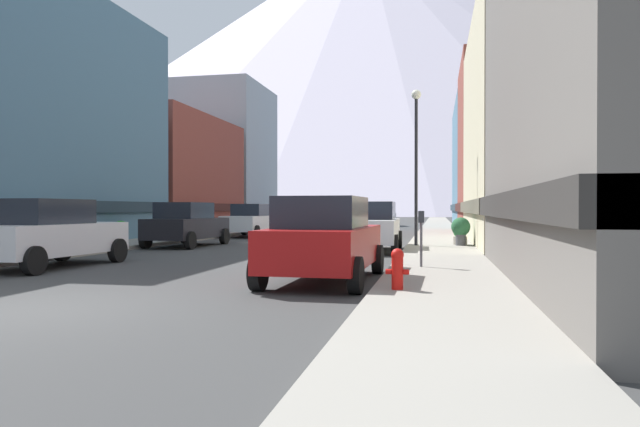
{
  "coord_description": "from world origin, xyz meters",
  "views": [
    {
      "loc": [
        6.1,
        -7.48,
        1.54
      ],
      "look_at": [
        -0.96,
        27.27,
        1.23
      ],
      "focal_mm": 32.23,
      "sensor_mm": 36.0,
      "label": 1
    }
  ],
  "objects": [
    {
      "name": "storefront_right_2",
      "position": [
        11.56,
        28.15,
        4.96
      ],
      "size": [
        8.41,
        8.53,
        10.25
      ],
      "color": "brown",
      "rests_on": "ground"
    },
    {
      "name": "mountain_backdrop",
      "position": [
        -26.34,
        260.0,
        64.46
      ],
      "size": [
        332.34,
        332.34,
        128.93
      ],
      "primitive_type": "cone",
      "color": "silver",
      "rests_on": "ground"
    },
    {
      "name": "fire_hydrant_near",
      "position": [
        5.45,
        2.4,
        0.53
      ],
      "size": [
        0.4,
        0.22,
        0.7
      ],
      "color": "red",
      "rests_on": "sidewalk_right"
    },
    {
      "name": "car_left_2",
      "position": [
        -3.8,
        22.26,
        0.9
      ],
      "size": [
        2.14,
        4.44,
        1.78
      ],
      "color": "silver",
      "rests_on": "ground"
    },
    {
      "name": "car_left_1",
      "position": [
        -3.8,
        14.17,
        0.9
      ],
      "size": [
        2.18,
        4.45,
        1.78
      ],
      "color": "black",
      "rests_on": "ground"
    },
    {
      "name": "streetlamp_right",
      "position": [
        5.35,
        14.43,
        3.99
      ],
      "size": [
        0.36,
        0.36,
        5.86
      ],
      "color": "black",
      "rests_on": "sidewalk_right"
    },
    {
      "name": "potted_plant_1",
      "position": [
        -7.0,
        14.62,
        0.63
      ],
      "size": [
        0.63,
        0.63,
        0.87
      ],
      "color": "#4C4C51",
      "rests_on": "sidewalk_left"
    },
    {
      "name": "parking_meter_near",
      "position": [
        5.75,
        6.38,
        1.01
      ],
      "size": [
        0.14,
        0.1,
        1.33
      ],
      "color": "#595960",
      "rests_on": "sidewalk_right"
    },
    {
      "name": "car_driving_0",
      "position": [
        -1.6,
        43.32,
        0.9
      ],
      "size": [
        2.06,
        4.4,
        1.78
      ],
      "color": "slate",
      "rests_on": "ground"
    },
    {
      "name": "storefront_left_1",
      "position": [
        -12.1,
        13.92,
        5.02
      ],
      "size": [
        9.51,
        12.24,
        10.38
      ],
      "color": "slate",
      "rests_on": "ground"
    },
    {
      "name": "ground_plane",
      "position": [
        0.0,
        0.0,
        0.0
      ],
      "size": [
        400.0,
        400.0,
        0.0
      ],
      "primitive_type": "plane",
      "color": "#3A3A3A"
    },
    {
      "name": "car_right_1",
      "position": [
        3.8,
        13.24,
        0.9
      ],
      "size": [
        2.14,
        4.44,
        1.78
      ],
      "color": "silver",
      "rests_on": "ground"
    },
    {
      "name": "car_driving_1",
      "position": [
        1.6,
        42.67,
        0.9
      ],
      "size": [
        2.06,
        4.4,
        1.78
      ],
      "color": "slate",
      "rests_on": "ground"
    },
    {
      "name": "potted_plant_2",
      "position": [
        7.0,
        14.66,
        0.78
      ],
      "size": [
        0.71,
        0.71,
        1.05
      ],
      "color": "#4C4C51",
      "rests_on": "sidewalk_right"
    },
    {
      "name": "storefront_left_3",
      "position": [
        -11.62,
        36.62,
        5.52
      ],
      "size": [
        8.53,
        8.35,
        11.39
      ],
      "color": "#99A5B2",
      "rests_on": "ground"
    },
    {
      "name": "car_left_0",
      "position": [
        -3.8,
        5.71,
        0.9
      ],
      "size": [
        2.23,
        4.47,
        1.78
      ],
      "color": "silver",
      "rests_on": "ground"
    },
    {
      "name": "storefront_right_3",
      "position": [
        12.28,
        39.27,
        4.7
      ],
      "size": [
        9.87,
        13.43,
        9.74
      ],
      "color": "slate",
      "rests_on": "ground"
    },
    {
      "name": "car_right_0",
      "position": [
        3.8,
        4.31,
        0.9
      ],
      "size": [
        2.13,
        4.43,
        1.78
      ],
      "color": "#9E1111",
      "rests_on": "ground"
    },
    {
      "name": "potted_plant_0",
      "position": [
        7.0,
        15.17,
        0.55
      ],
      "size": [
        0.55,
        0.55,
        0.8
      ],
      "color": "gray",
      "rests_on": "sidewalk_right"
    },
    {
      "name": "sidewalk_left",
      "position": [
        -6.25,
        35.0,
        0.07
      ],
      "size": [
        2.5,
        100.0,
        0.15
      ],
      "primitive_type": "cube",
      "color": "gray",
      "rests_on": "ground"
    },
    {
      "name": "storefront_right_1",
      "position": [
        11.04,
        17.03,
        4.47
      ],
      "size": [
        7.37,
        13.5,
        9.27
      ],
      "color": "beige",
      "rests_on": "ground"
    },
    {
      "name": "sidewalk_right",
      "position": [
        6.25,
        35.0,
        0.07
      ],
      "size": [
        2.5,
        100.0,
        0.15
      ],
      "primitive_type": "cube",
      "color": "gray",
      "rests_on": "ground"
    },
    {
      "name": "storefront_left_2",
      "position": [
        -10.59,
        26.24,
        3.51
      ],
      "size": [
        6.47,
        11.37,
        7.29
      ],
      "color": "brown",
      "rests_on": "ground"
    }
  ]
}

